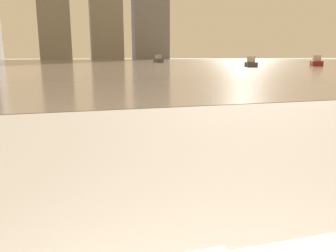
% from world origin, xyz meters
% --- Properties ---
extents(harbor_water, '(180.00, 110.00, 0.01)m').
position_xyz_m(harbor_water, '(0.00, 62.00, 0.01)').
color(harbor_water, gray).
rests_on(harbor_water, ground_plane).
extents(harbor_boat_0, '(1.99, 3.03, 1.07)m').
position_xyz_m(harbor_boat_0, '(17.36, 31.08, 0.39)').
color(harbor_boat_0, '#4C4C51').
rests_on(harbor_boat_0, harbor_water).
extents(harbor_boat_1, '(2.64, 3.22, 1.18)m').
position_xyz_m(harbor_boat_1, '(26.24, 31.97, 0.43)').
color(harbor_boat_1, maroon).
rests_on(harbor_boat_1, harbor_water).
extents(harbor_boat_2, '(1.47, 3.64, 1.34)m').
position_xyz_m(harbor_boat_2, '(14.26, 57.58, 0.48)').
color(harbor_boat_2, '#4C4C51').
rests_on(harbor_boat_2, harbor_water).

